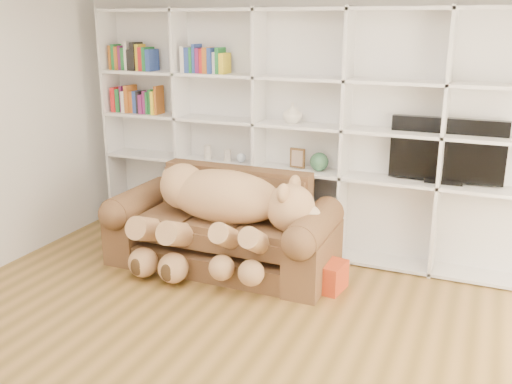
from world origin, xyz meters
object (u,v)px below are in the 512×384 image
at_px(teddy_bear, 221,209).
at_px(tv, 447,151).
at_px(sofa, 224,231).
at_px(gift_box, 326,275).

height_order(teddy_bear, tv, tv).
bearing_deg(tv, sofa, -160.75).
height_order(teddy_bear, gift_box, teddy_bear).
xyz_separation_m(sofa, gift_box, (1.05, -0.12, -0.21)).
relative_size(sofa, tv, 2.15).
relative_size(sofa, teddy_bear, 1.28).
xyz_separation_m(sofa, teddy_bear, (0.07, -0.18, 0.29)).
distance_m(sofa, gift_box, 1.08).
distance_m(teddy_bear, gift_box, 1.11).
bearing_deg(gift_box, tv, 42.63).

